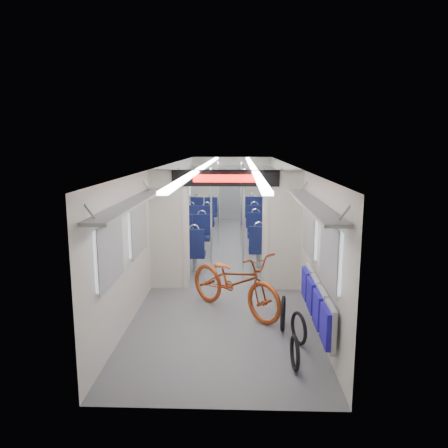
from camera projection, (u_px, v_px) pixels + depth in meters
name	position (u px, v px, depth m)	size (l,w,h in m)	color
carriage	(228.00, 200.00, 10.00)	(12.00, 12.02, 2.31)	#515456
bicycle	(235.00, 281.00, 7.23)	(0.71, 2.03, 1.07)	#9E3E17
flip_bench	(316.00, 302.00, 6.15)	(0.12, 2.14, 0.55)	gray
bike_hoop_a	(295.00, 355.00, 5.41)	(0.45, 0.45, 0.05)	black
bike_hoop_b	(299.00, 330.00, 6.11)	(0.47, 0.47, 0.05)	black
bike_hoop_c	(283.00, 315.00, 6.57)	(0.54, 0.54, 0.05)	black
seat_bay_near_left	(189.00, 240.00, 10.34)	(0.91, 2.08, 1.10)	#0D133C
seat_bay_near_right	(267.00, 237.00, 10.67)	(0.90, 2.05, 1.09)	#0D133C
seat_bay_far_left	(202.00, 215.00, 13.92)	(0.91, 2.07, 1.10)	#0D133C
seat_bay_far_right	(260.00, 215.00, 13.75)	(0.94, 2.20, 1.14)	#0D133C
stanchion_near_left	(211.00, 223.00, 9.14)	(0.04, 0.04, 2.30)	silver
stanchion_near_right	(243.00, 225.00, 8.88)	(0.04, 0.04, 2.30)	silver
stanchion_far_left	(218.00, 204.00, 12.01)	(0.04, 0.04, 2.30)	silver
stanchion_far_right	(241.00, 205.00, 11.80)	(0.04, 0.04, 2.30)	silver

